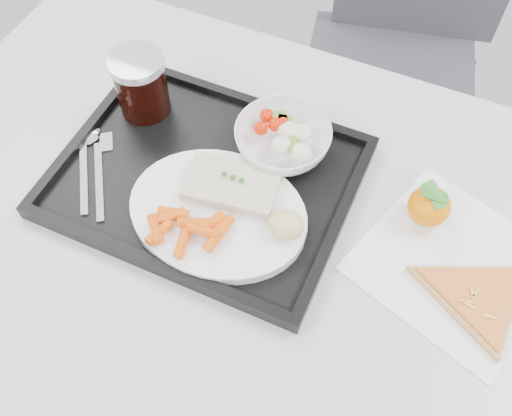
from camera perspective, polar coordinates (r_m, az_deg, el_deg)
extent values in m
cube|color=#B1B1B4|center=(0.87, -0.41, -2.24)|extent=(1.20, 0.80, 0.03)
cylinder|color=#47474C|center=(1.53, -13.73, 7.84)|extent=(0.04, 0.04, 0.72)
cube|color=#35343B|center=(1.51, 13.01, 12.30)|extent=(0.50, 0.50, 0.04)
cylinder|color=#47474C|center=(1.59, 3.41, 4.25)|extent=(0.03, 0.03, 0.43)
cylinder|color=#47474C|center=(1.56, 15.68, -0.21)|extent=(0.03, 0.03, 0.43)
cylinder|color=#47474C|center=(1.82, 7.80, 12.47)|extent=(0.03, 0.03, 0.43)
cylinder|color=#47474C|center=(1.80, 18.70, 8.64)|extent=(0.03, 0.03, 0.43)
cube|color=black|center=(0.90, -5.01, 2.90)|extent=(0.45, 0.35, 0.01)
cube|color=black|center=(0.98, -0.58, 10.62)|extent=(0.45, 0.02, 0.01)
cube|color=black|center=(0.82, -10.40, -5.29)|extent=(0.45, 0.02, 0.01)
cube|color=black|center=(0.84, 8.18, -1.48)|extent=(0.02, 0.32, 0.01)
cube|color=black|center=(0.98, -16.54, 7.48)|extent=(0.02, 0.32, 0.01)
cylinder|color=white|center=(0.84, -3.82, -0.50)|extent=(0.27, 0.27, 0.02)
cube|color=beige|center=(0.85, -2.44, 2.34)|extent=(0.15, 0.10, 0.02)
sphere|color=#236B1C|center=(0.84, -3.19, 3.42)|extent=(0.01, 0.01, 0.01)
sphere|color=#236B1C|center=(0.84, -2.33, 3.11)|extent=(0.01, 0.01, 0.01)
sphere|color=#236B1C|center=(0.83, -1.46, 2.79)|extent=(0.01, 0.01, 0.01)
ellipsoid|color=tan|center=(0.80, 2.99, -1.67)|extent=(0.06, 0.06, 0.03)
imported|color=white|center=(0.90, 2.70, 6.84)|extent=(0.15, 0.15, 0.05)
cylinder|color=black|center=(0.96, -11.38, 11.79)|extent=(0.08, 0.08, 0.10)
cylinder|color=#A5A8AD|center=(0.93, -11.93, 14.04)|extent=(0.09, 0.09, 0.01)
cube|color=silver|center=(0.93, -16.84, 3.17)|extent=(0.09, 0.13, 0.00)
ellipsoid|color=silver|center=(0.97, -16.14, 6.95)|extent=(0.04, 0.05, 0.01)
cube|color=silver|center=(0.91, -15.41, 2.61)|extent=(0.09, 0.13, 0.00)
cube|color=silver|center=(0.96, -14.74, 6.39)|extent=(0.04, 0.04, 0.00)
cube|color=white|center=(0.87, 19.27, -5.42)|extent=(0.31, 0.31, 0.00)
ellipsoid|color=orange|center=(0.87, 16.92, 0.18)|extent=(0.08, 0.08, 0.06)
cube|color=#236B1C|center=(0.85, 17.42, 1.28)|extent=(0.04, 0.04, 0.01)
cube|color=#236B1C|center=(0.85, 17.42, 1.28)|extent=(0.04, 0.03, 0.01)
cylinder|color=#E0AF69|center=(0.85, 21.13, -8.33)|extent=(0.21, 0.21, 0.01)
cylinder|color=#A3140C|center=(0.84, 21.29, -8.10)|extent=(0.19, 0.19, 0.00)
cube|color=#EABC47|center=(0.83, 20.22, -8.77)|extent=(0.02, 0.01, 0.00)
cube|color=#EABC47|center=(0.84, 21.10, -7.95)|extent=(0.01, 0.02, 0.00)
cube|color=#EABC47|center=(0.84, 20.83, -7.93)|extent=(0.01, 0.02, 0.00)
cube|color=#EABC47|center=(0.83, 22.37, -10.05)|extent=(0.02, 0.01, 0.00)
cube|color=#EABC47|center=(0.83, 20.52, -9.10)|extent=(0.02, 0.01, 0.00)
cylinder|color=#E7550C|center=(0.79, -4.04, -3.05)|extent=(0.02, 0.05, 0.01)
cylinder|color=#E7550C|center=(0.83, -8.26, -0.50)|extent=(0.05, 0.02, 0.01)
cylinder|color=#E7550C|center=(0.81, -10.04, -2.11)|extent=(0.04, 0.04, 0.01)
cylinder|color=#E7550C|center=(0.81, -6.30, -1.47)|extent=(0.05, 0.03, 0.01)
cylinder|color=#E7550C|center=(0.80, -3.59, -1.99)|extent=(0.03, 0.05, 0.01)
cylinder|color=#E7550C|center=(0.83, -8.57, -0.77)|extent=(0.04, 0.04, 0.01)
cylinder|color=#E7550C|center=(0.81, -9.66, -2.42)|extent=(0.03, 0.05, 0.01)
cylinder|color=#E7550C|center=(0.80, -7.37, -3.50)|extent=(0.02, 0.05, 0.01)
cylinder|color=#E7550C|center=(0.80, -5.32, -2.27)|extent=(0.05, 0.02, 0.01)
cylinder|color=#E7550C|center=(0.80, -4.57, -1.50)|extent=(0.04, 0.05, 0.01)
sphere|color=red|center=(0.91, 2.73, 8.35)|extent=(0.02, 0.02, 0.02)
sphere|color=red|center=(0.90, 0.50, 7.97)|extent=(0.02, 0.02, 0.02)
sphere|color=red|center=(0.91, 1.94, 8.34)|extent=(0.02, 0.02, 0.02)
sphere|color=red|center=(0.92, 1.10, 9.21)|extent=(0.02, 0.02, 0.02)
ellipsoid|color=silver|center=(0.88, 4.52, 5.51)|extent=(0.03, 0.03, 0.03)
ellipsoid|color=silver|center=(0.88, 2.54, 6.27)|extent=(0.03, 0.03, 0.03)
ellipsoid|color=silver|center=(0.90, 4.48, 7.46)|extent=(0.03, 0.03, 0.03)
ellipsoid|color=silver|center=(0.90, 3.22, 7.74)|extent=(0.03, 0.03, 0.03)
cube|color=#5B7F27|center=(0.88, 3.54, 6.40)|extent=(0.03, 0.03, 0.00)
cube|color=#5B7F27|center=(0.91, 2.40, 9.07)|extent=(0.03, 0.03, 0.00)
cube|color=#5B7F27|center=(0.91, 2.89, 8.68)|extent=(0.03, 0.03, 0.00)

